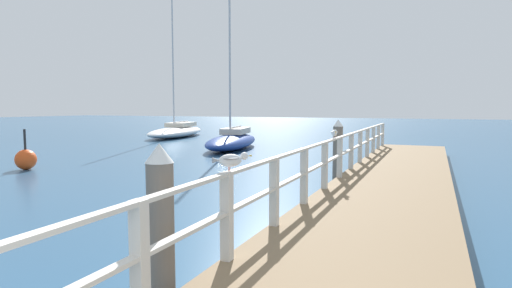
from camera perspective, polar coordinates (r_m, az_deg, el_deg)
name	(u,v)px	position (r m, az deg, el deg)	size (l,w,h in m)	color
pier_deck	(391,189)	(10.70, 17.89, -5.80)	(2.69, 20.29, 0.38)	#846B4C
pier_railing	(340,152)	(10.76, 11.29, -1.12)	(0.12, 18.81, 1.04)	beige
dock_piling_near	(161,229)	(4.52, -12.79, -11.23)	(0.29, 0.29, 1.80)	#6B6056
dock_piling_far	(338,150)	(12.35, 11.02, -0.85)	(0.29, 0.29, 1.80)	#6B6056
seagull_foreground	(231,160)	(4.90, -3.45, -2.13)	(0.38, 0.36, 0.21)	white
seagull_background	(334,133)	(10.07, 10.58, 1.51)	(0.24, 0.47, 0.21)	white
boat_3	(177,131)	(30.57, -10.71, 1.74)	(4.04, 8.22, 9.98)	white
boat_4	(232,140)	(21.56, -3.25, 0.50)	(3.25, 6.71, 8.40)	navy
channel_buoy	(26,159)	(16.50, -28.77, -1.83)	(0.70, 0.70, 1.40)	#E54C19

